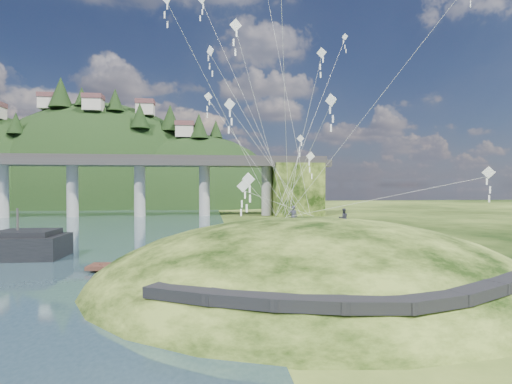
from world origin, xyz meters
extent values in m
plane|color=black|center=(0.00, 0.00, 0.00)|extent=(320.00, 320.00, 0.00)
ellipsoid|color=black|center=(8.00, 2.00, -1.50)|extent=(36.00, 32.00, 13.00)
cube|color=black|center=(-1.50, -8.00, 2.03)|extent=(4.32, 3.62, 0.71)
cube|color=black|center=(1.50, -9.65, 2.09)|extent=(4.10, 2.97, 0.61)
cube|color=black|center=(4.50, -10.65, 2.08)|extent=(3.85, 2.37, 0.62)
cube|color=black|center=(7.50, -11.10, 2.04)|extent=(3.62, 1.83, 0.66)
cube|color=black|center=(10.50, -10.90, 2.05)|extent=(3.82, 2.27, 0.68)
cube|color=black|center=(13.50, -9.95, 2.14)|extent=(4.11, 2.97, 0.71)
cube|color=black|center=(16.50, -8.40, 2.16)|extent=(4.26, 3.43, 0.66)
cube|color=#2D2B2B|center=(-50.00, 74.30, 14.40)|extent=(160.00, 0.40, 1.20)
cylinder|color=gray|center=(-47.50, 70.00, 6.50)|extent=(2.60, 2.60, 13.00)
cylinder|color=gray|center=(-32.00, 70.00, 6.50)|extent=(2.60, 2.60, 13.00)
cylinder|color=gray|center=(-16.50, 70.00, 6.50)|extent=(2.60, 2.60, 13.00)
cylinder|color=gray|center=(-1.00, 70.00, 6.50)|extent=(2.60, 2.60, 13.00)
cylinder|color=gray|center=(14.50, 70.00, 6.50)|extent=(2.60, 2.60, 13.00)
cube|color=black|center=(22.00, 70.00, 6.50)|extent=(12.00, 11.00, 13.00)
ellipsoid|color=black|center=(-40.00, 126.00, -6.00)|extent=(96.00, 68.00, 88.00)
ellipsoid|color=black|center=(-5.00, 118.00, -10.00)|extent=(76.00, 56.00, 72.00)
cone|color=black|center=(-60.58, 106.17, 27.34)|extent=(5.29, 5.29, 6.96)
cone|color=black|center=(-49.87, 114.63, 39.23)|extent=(8.01, 8.01, 10.54)
cone|color=black|center=(-42.87, 114.06, 37.88)|extent=(4.97, 4.97, 6.54)
cone|color=black|center=(-31.40, 112.04, 36.68)|extent=(5.83, 5.83, 7.67)
cone|color=black|center=(-22.45, 107.08, 30.58)|extent=(6.47, 6.47, 8.51)
cone|color=black|center=(-13.22, 113.99, 31.23)|extent=(7.13, 7.13, 9.38)
cone|color=black|center=(-3.12, 109.03, 27.87)|extent=(6.56, 6.56, 8.63)
cone|color=black|center=(2.77, 114.63, 27.68)|extent=(4.88, 4.88, 6.42)
cube|color=beige|center=(-55.00, 118.00, 35.99)|extent=(6.00, 5.00, 4.00)
cube|color=brown|center=(-55.00, 118.00, 38.69)|extent=(6.40, 5.40, 1.60)
cube|color=beige|center=(-38.00, 110.00, 34.28)|extent=(6.00, 5.00, 4.00)
cube|color=brown|center=(-38.00, 110.00, 36.98)|extent=(6.40, 5.40, 1.60)
cube|color=beige|center=(-22.00, 116.00, 34.18)|extent=(6.00, 5.00, 4.00)
cube|color=brown|center=(-22.00, 116.00, 36.88)|extent=(6.40, 5.40, 1.60)
cube|color=beige|center=(-8.00, 110.00, 25.88)|extent=(6.00, 5.00, 4.00)
cube|color=brown|center=(-8.00, 110.00, 28.58)|extent=(6.40, 5.40, 1.60)
cube|color=black|center=(-18.85, 14.87, 2.66)|extent=(5.63, 4.73, 0.55)
cylinder|color=#2D2B2B|center=(-19.76, 14.90, 3.85)|extent=(0.22, 0.22, 2.75)
cube|color=#3A1F17|center=(-3.78, 6.77, 0.44)|extent=(13.88, 3.75, 0.34)
cylinder|color=#3A1F17|center=(-9.61, 7.46, 0.20)|extent=(0.29, 0.29, 0.98)
cylinder|color=#3A1F17|center=(-6.69, 7.11, 0.20)|extent=(0.29, 0.29, 0.98)
cylinder|color=#3A1F17|center=(-3.78, 6.77, 0.20)|extent=(0.29, 0.29, 0.98)
cylinder|color=#3A1F17|center=(-0.86, 6.42, 0.20)|extent=(0.29, 0.29, 0.98)
cylinder|color=#3A1F17|center=(2.06, 6.08, 0.20)|extent=(0.29, 0.29, 0.98)
imported|color=#292937|center=(6.77, 3.39, 5.92)|extent=(0.75, 0.53, 1.92)
imported|color=#292937|center=(10.68, 2.21, 5.73)|extent=(0.79, 0.62, 1.60)
cube|color=white|center=(-2.80, -2.75, 19.00)|extent=(0.09, 0.06, 0.44)
cube|color=white|center=(-2.80, -2.75, 18.46)|extent=(0.09, 0.06, 0.44)
cube|color=white|center=(-2.80, -2.75, 17.93)|extent=(0.09, 0.06, 0.44)
cube|color=white|center=(9.39, 11.90, 12.48)|extent=(0.78, 0.24, 0.79)
cube|color=white|center=(9.39, 11.90, 11.92)|extent=(0.10, 0.03, 0.46)
cube|color=white|center=(9.39, 11.90, 11.35)|extent=(0.10, 0.03, 0.46)
cube|color=white|center=(9.39, 11.90, 10.79)|extent=(0.10, 0.03, 0.46)
cube|color=white|center=(1.34, -0.13, 13.42)|extent=(0.78, 0.47, 0.87)
cube|color=white|center=(1.34, -0.13, 12.80)|extent=(0.11, 0.06, 0.51)
cube|color=white|center=(1.34, -0.13, 12.18)|extent=(0.11, 0.06, 0.51)
cube|color=white|center=(1.34, -0.13, 11.56)|extent=(0.11, 0.06, 0.51)
cube|color=white|center=(17.88, -5.04, 8.43)|extent=(0.58, 0.61, 0.80)
cube|color=white|center=(17.88, -5.04, 7.87)|extent=(0.09, 0.08, 0.46)
cube|color=white|center=(17.88, -5.04, 7.30)|extent=(0.09, 0.08, 0.46)
cube|color=white|center=(17.88, -5.04, 6.73)|extent=(0.09, 0.08, 0.46)
cube|color=white|center=(2.37, -3.32, 7.99)|extent=(0.81, 0.43, 0.86)
cube|color=white|center=(2.37, -3.32, 7.37)|extent=(0.12, 0.05, 0.51)
cube|color=white|center=(2.37, -3.32, 6.75)|extent=(0.12, 0.05, 0.51)
cube|color=white|center=(2.37, -3.32, 6.12)|extent=(0.12, 0.05, 0.51)
cube|color=white|center=(1.70, -1.32, 18.63)|extent=(0.86, 0.19, 0.86)
cube|color=white|center=(1.70, -1.32, 18.02)|extent=(0.11, 0.05, 0.50)
cube|color=white|center=(1.70, -1.32, 17.41)|extent=(0.11, 0.05, 0.50)
cube|color=white|center=(1.70, -1.32, 16.80)|extent=(0.11, 0.05, 0.50)
cube|color=white|center=(7.65, -3.95, 13.08)|extent=(0.57, 0.68, 0.83)
cube|color=white|center=(7.65, -3.95, 12.48)|extent=(0.10, 0.08, 0.49)
cube|color=white|center=(7.65, -3.95, 11.88)|extent=(0.10, 0.08, 0.49)
cube|color=white|center=(7.65, -3.95, 11.28)|extent=(0.10, 0.08, 0.49)
cube|color=white|center=(-0.16, 11.00, 16.39)|extent=(0.84, 0.32, 0.85)
cube|color=white|center=(-0.16, 11.00, 15.78)|extent=(0.11, 0.08, 0.50)
cube|color=white|center=(-0.16, 11.00, 15.16)|extent=(0.11, 0.08, 0.50)
cube|color=white|center=(-0.16, 11.00, 14.55)|extent=(0.11, 0.08, 0.50)
cube|color=white|center=(-0.76, 9.61, 24.67)|extent=(0.11, 0.06, 0.51)
cube|color=white|center=(-0.76, 9.61, 24.04)|extent=(0.11, 0.06, 0.51)
cube|color=white|center=(-0.76, 9.61, 23.42)|extent=(0.11, 0.06, 0.51)
cube|color=white|center=(2.03, -3.09, 7.53)|extent=(0.78, 0.26, 0.80)
cube|color=white|center=(2.03, -3.09, 6.97)|extent=(0.10, 0.03, 0.46)
cube|color=white|center=(2.03, -3.09, 6.40)|extent=(0.10, 0.03, 0.46)
cube|color=white|center=(2.03, -3.09, 5.83)|extent=(0.10, 0.03, 0.46)
cube|color=white|center=(15.86, -5.93, 18.85)|extent=(0.09, 0.07, 0.42)
cube|color=white|center=(-0.03, -0.26, 17.15)|extent=(0.50, 0.60, 0.74)
cube|color=white|center=(-0.03, -0.26, 16.62)|extent=(0.09, 0.08, 0.43)
cube|color=white|center=(-0.03, -0.26, 16.10)|extent=(0.09, 0.08, 0.43)
cube|color=white|center=(-0.03, -0.26, 15.57)|extent=(0.09, 0.08, 0.43)
cube|color=white|center=(13.61, 10.34, 22.63)|extent=(0.50, 0.49, 0.66)
cube|color=white|center=(13.61, 10.34, 22.16)|extent=(0.08, 0.06, 0.38)
cube|color=white|center=(13.61, 10.34, 21.69)|extent=(0.08, 0.06, 0.38)
cube|color=white|center=(13.61, 10.34, 21.22)|extent=(0.08, 0.06, 0.38)
cube|color=white|center=(8.51, 4.44, 10.08)|extent=(0.80, 0.22, 0.80)
cube|color=white|center=(8.51, 4.44, 9.51)|extent=(0.10, 0.06, 0.47)
cube|color=white|center=(8.51, 4.44, 8.93)|extent=(0.10, 0.06, 0.47)
cube|color=white|center=(8.51, 4.44, 8.36)|extent=(0.10, 0.06, 0.47)
cube|color=white|center=(8.36, 0.67, 17.66)|extent=(0.66, 0.48, 0.75)
cube|color=white|center=(8.36, 0.67, 17.11)|extent=(0.10, 0.05, 0.45)
cube|color=white|center=(8.36, 0.67, 16.55)|extent=(0.10, 0.05, 0.45)
cube|color=white|center=(8.36, 0.67, 16.00)|extent=(0.10, 0.05, 0.45)
camera|label=1|loc=(-0.25, -28.91, 7.61)|focal=28.00mm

